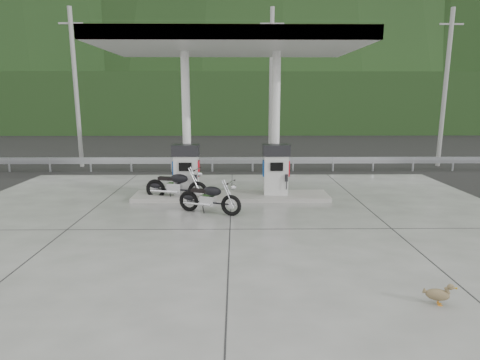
{
  "coord_description": "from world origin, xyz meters",
  "views": [
    {
      "loc": [
        0.16,
        -11.58,
        3.59
      ],
      "look_at": [
        0.3,
        1.0,
        1.0
      ],
      "focal_mm": 30.0,
      "sensor_mm": 36.0,
      "label": 1
    }
  ],
  "objects_px": {
    "duck": "(437,295)",
    "gas_pump_right": "(276,170)",
    "gas_pump_left": "(186,170)",
    "motorcycle_right": "(209,199)",
    "motorcycle_left": "(176,186)"
  },
  "relations": [
    {
      "from": "gas_pump_right",
      "to": "motorcycle_left",
      "type": "relative_size",
      "value": 0.83
    },
    {
      "from": "gas_pump_right",
      "to": "duck",
      "type": "distance_m",
      "value": 7.97
    },
    {
      "from": "gas_pump_right",
      "to": "duck",
      "type": "relative_size",
      "value": 3.71
    },
    {
      "from": "motorcycle_right",
      "to": "duck",
      "type": "height_order",
      "value": "motorcycle_right"
    },
    {
      "from": "gas_pump_right",
      "to": "motorcycle_right",
      "type": "height_order",
      "value": "gas_pump_right"
    },
    {
      "from": "gas_pump_left",
      "to": "motorcycle_right",
      "type": "relative_size",
      "value": 0.91
    },
    {
      "from": "gas_pump_left",
      "to": "duck",
      "type": "height_order",
      "value": "gas_pump_left"
    },
    {
      "from": "gas_pump_left",
      "to": "duck",
      "type": "distance_m",
      "value": 9.34
    },
    {
      "from": "gas_pump_left",
      "to": "motorcycle_right",
      "type": "bearing_deg",
      "value": -63.88
    },
    {
      "from": "gas_pump_left",
      "to": "gas_pump_right",
      "type": "xyz_separation_m",
      "value": [
        3.2,
        0.0,
        0.0
      ]
    },
    {
      "from": "gas_pump_right",
      "to": "motorcycle_right",
      "type": "bearing_deg",
      "value": -139.76
    },
    {
      "from": "gas_pump_left",
      "to": "motorcycle_right",
      "type": "distance_m",
      "value": 2.21
    },
    {
      "from": "gas_pump_right",
      "to": "motorcycle_left",
      "type": "bearing_deg",
      "value": -175.79
    },
    {
      "from": "gas_pump_left",
      "to": "gas_pump_right",
      "type": "relative_size",
      "value": 1.0
    },
    {
      "from": "duck",
      "to": "gas_pump_right",
      "type": "bearing_deg",
      "value": 122.02
    }
  ]
}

